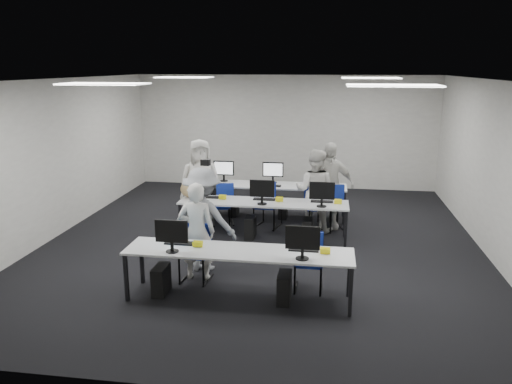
# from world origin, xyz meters

# --- Properties ---
(room) EXTENTS (9.00, 9.02, 3.00)m
(room) POSITION_xyz_m (0.00, 0.00, 1.50)
(room) COLOR black
(room) RESTS_ON ground
(ceiling_panels) EXTENTS (5.20, 4.60, 0.02)m
(ceiling_panels) POSITION_xyz_m (0.00, 0.00, 2.98)
(ceiling_panels) COLOR white
(ceiling_panels) RESTS_ON room
(desk_front) EXTENTS (3.20, 0.70, 0.73)m
(desk_front) POSITION_xyz_m (0.00, -2.40, 0.68)
(desk_front) COLOR #BBBEC0
(desk_front) RESTS_ON ground
(desk_mid) EXTENTS (3.20, 0.70, 0.73)m
(desk_mid) POSITION_xyz_m (0.00, 0.20, 0.68)
(desk_mid) COLOR #BBBEC0
(desk_mid) RESTS_ON ground
(desk_back) EXTENTS (3.20, 0.70, 0.73)m
(desk_back) POSITION_xyz_m (0.00, 1.60, 0.68)
(desk_back) COLOR #BBBEC0
(desk_back) RESTS_ON ground
(equipment_front) EXTENTS (2.51, 0.41, 1.19)m
(equipment_front) POSITION_xyz_m (-0.19, -2.42, 0.36)
(equipment_front) COLOR #0B5797
(equipment_front) RESTS_ON desk_front
(equipment_mid) EXTENTS (2.91, 0.41, 1.19)m
(equipment_mid) POSITION_xyz_m (-0.19, 0.18, 0.36)
(equipment_mid) COLOR white
(equipment_mid) RESTS_ON desk_mid
(equipment_back) EXTENTS (2.91, 0.41, 1.19)m
(equipment_back) POSITION_xyz_m (0.19, 1.62, 0.36)
(equipment_back) COLOR white
(equipment_back) RESTS_ON desk_back
(chair_0) EXTENTS (0.46, 0.50, 0.86)m
(chair_0) POSITION_xyz_m (-0.77, -1.86, 0.27)
(chair_0) COLOR navy
(chair_0) RESTS_ON ground
(chair_1) EXTENTS (0.42, 0.46, 0.84)m
(chair_1) POSITION_xyz_m (0.97, -1.93, 0.27)
(chair_1) COLOR navy
(chair_1) RESTS_ON ground
(chair_2) EXTENTS (0.50, 0.53, 0.87)m
(chair_2) POSITION_xyz_m (-0.97, 0.80, 0.27)
(chair_2) COLOR navy
(chair_2) RESTS_ON ground
(chair_3) EXTENTS (0.47, 0.51, 0.92)m
(chair_3) POSITION_xyz_m (-0.06, 0.87, 0.29)
(chair_3) COLOR navy
(chair_3) RESTS_ON ground
(chair_4) EXTENTS (0.60, 0.63, 0.97)m
(chair_4) POSITION_xyz_m (1.00, 0.85, 0.31)
(chair_4) COLOR navy
(chair_4) RESTS_ON ground
(chair_5) EXTENTS (0.56, 0.59, 0.91)m
(chair_5) POSITION_xyz_m (-0.96, 1.00, 0.29)
(chair_5) COLOR navy
(chair_5) RESTS_ON ground
(chair_6) EXTENTS (0.58, 0.61, 0.94)m
(chair_6) POSITION_xyz_m (0.00, 0.92, 0.30)
(chair_6) COLOR navy
(chair_6) RESTS_ON ground
(chair_7) EXTENTS (0.55, 0.58, 0.94)m
(chair_7) POSITION_xyz_m (1.27, 1.10, 0.30)
(chair_7) COLOR navy
(chair_7) RESTS_ON ground
(handbag) EXTENTS (0.42, 0.30, 0.33)m
(handbag) POSITION_xyz_m (-1.45, 0.29, 0.89)
(handbag) COLOR #AB7D58
(handbag) RESTS_ON desk_mid
(student_0) EXTENTS (0.57, 0.38, 1.54)m
(student_0) POSITION_xyz_m (-0.76, -1.81, 0.77)
(student_0) COLOR beige
(student_0) RESTS_ON ground
(student_1) EXTENTS (0.90, 0.76, 1.65)m
(student_1) POSITION_xyz_m (0.94, 0.84, 0.83)
(student_1) COLOR beige
(student_1) RESTS_ON ground
(student_2) EXTENTS (1.02, 0.84, 1.78)m
(student_2) POSITION_xyz_m (-1.42, 0.95, 0.89)
(student_2) COLOR beige
(student_2) RESTS_ON ground
(student_3) EXTENTS (1.09, 0.60, 1.77)m
(student_3) POSITION_xyz_m (1.21, 1.06, 0.88)
(student_3) COLOR beige
(student_3) RESTS_ON ground
(photographer) EXTENTS (1.17, 0.77, 1.69)m
(photographer) POSITION_xyz_m (-0.76, -1.44, 0.84)
(photographer) COLOR gray
(photographer) RESTS_ON ground
(dslr_camera) EXTENTS (0.16, 0.20, 0.10)m
(dslr_camera) POSITION_xyz_m (-0.73, -1.26, 1.75)
(dslr_camera) COLOR black
(dslr_camera) RESTS_ON photographer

